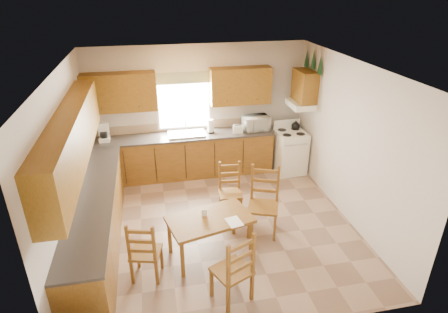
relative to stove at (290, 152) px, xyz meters
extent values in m
plane|color=#8D705A|center=(-1.88, -1.66, -0.45)|extent=(4.50, 4.50, 0.00)
plane|color=brown|center=(-1.88, -1.66, 2.25)|extent=(4.50, 4.50, 0.00)
plane|color=beige|center=(-4.13, -1.66, 0.90)|extent=(4.50, 4.50, 0.00)
plane|color=beige|center=(0.37, -1.66, 0.90)|extent=(4.50, 4.50, 0.00)
plane|color=beige|center=(-1.88, 0.59, 0.90)|extent=(4.50, 4.50, 0.00)
plane|color=beige|center=(-1.88, -3.91, 0.90)|extent=(4.50, 4.50, 0.00)
cube|color=brown|center=(-2.25, 0.29, -0.01)|extent=(3.75, 0.60, 0.88)
cube|color=brown|center=(-3.83, -1.81, -0.01)|extent=(0.60, 3.60, 0.88)
cube|color=#3B3430|center=(-2.25, 0.29, 0.45)|extent=(3.75, 0.63, 0.04)
cube|color=#3B3430|center=(-3.83, -1.81, 0.45)|extent=(0.63, 3.60, 0.04)
cube|color=#8E7357|center=(-2.25, 0.58, 0.56)|extent=(3.75, 0.01, 0.18)
cube|color=brown|center=(-3.43, 0.42, 1.41)|extent=(1.41, 0.33, 0.75)
cube|color=brown|center=(-1.02, 0.42, 1.41)|extent=(1.25, 0.33, 0.75)
cube|color=brown|center=(-3.96, -1.81, 1.41)|extent=(0.33, 3.60, 0.75)
cube|color=brown|center=(0.20, -0.01, 1.45)|extent=(0.33, 0.62, 0.62)
cube|color=white|center=(0.15, -0.01, 1.07)|extent=(0.44, 0.62, 0.12)
cube|color=white|center=(-2.18, 0.56, 1.10)|extent=(1.13, 0.02, 1.18)
cube|color=white|center=(-2.18, 0.55, 1.10)|extent=(1.05, 0.01, 1.10)
cube|color=#485F32|center=(-2.18, 0.53, 1.60)|extent=(1.19, 0.01, 0.24)
cube|color=silver|center=(-2.18, 0.29, 0.49)|extent=(0.75, 0.45, 0.04)
cone|color=#174323|center=(0.33, -0.33, 1.93)|extent=(0.22, 0.22, 0.36)
cone|color=#174323|center=(0.33, -0.01, 1.97)|extent=(0.22, 0.22, 0.36)
cone|color=#174323|center=(0.33, 0.31, 1.93)|extent=(0.22, 0.22, 0.36)
cube|color=white|center=(0.00, 0.00, 0.00)|extent=(0.64, 0.66, 0.90)
cube|color=white|center=(-3.82, 0.31, 0.64)|extent=(0.21, 0.25, 0.34)
cylinder|color=white|center=(-1.67, 0.32, 0.61)|extent=(0.13, 0.13, 0.28)
cube|color=white|center=(-1.11, 0.19, 0.55)|extent=(0.22, 0.15, 0.16)
imported|color=white|center=(-0.70, 0.29, 0.62)|extent=(0.53, 0.41, 0.30)
cube|color=brown|center=(-2.15, -2.36, -0.12)|extent=(1.35, 0.97, 0.65)
cube|color=brown|center=(-3.11, -2.66, 0.03)|extent=(0.49, 0.47, 0.96)
cube|color=brown|center=(-2.03, -3.30, 0.08)|extent=(0.58, 0.57, 1.06)
cube|color=brown|center=(-1.61, -1.37, 0.03)|extent=(0.44, 0.42, 0.96)
cube|color=brown|center=(-1.21, -2.01, 0.12)|extent=(0.61, 0.60, 1.14)
cube|color=white|center=(-1.82, -2.53, 0.20)|extent=(0.25, 0.30, 0.00)
cube|color=white|center=(-2.22, -2.30, 0.26)|extent=(0.09, 0.03, 0.11)
camera|label=1|loc=(-2.87, -6.90, 3.39)|focal=30.00mm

